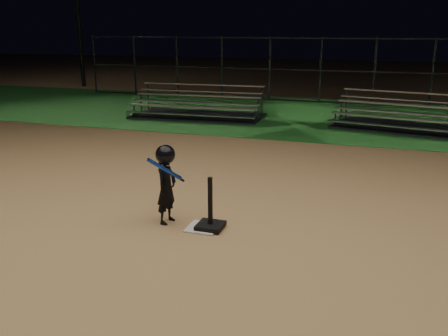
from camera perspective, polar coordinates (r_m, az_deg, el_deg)
ground at (r=7.18m, az=-2.50°, el=-7.12°), size 80.00×80.00×0.00m
grass_strip at (r=16.57m, az=9.75°, el=6.13°), size 60.00×8.00×0.01m
home_plate at (r=7.17m, az=-2.50°, el=-7.03°), size 0.45×0.45×0.02m
batting_tee at (r=7.09m, az=-1.62°, el=-5.97°), size 0.38×0.38×0.77m
child_batter at (r=7.22m, az=-6.81°, el=-1.65°), size 0.46×0.54×1.21m
bleacher_left at (r=16.01m, az=-3.13°, el=6.74°), size 4.29×2.23×1.03m
bleacher_right at (r=14.93m, az=21.02°, el=5.00°), size 4.53×2.83×1.03m
backstop_fence at (r=19.37m, az=11.29°, el=11.20°), size 20.08×0.08×2.50m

